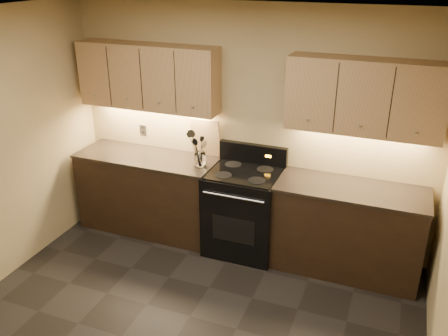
{
  "coord_description": "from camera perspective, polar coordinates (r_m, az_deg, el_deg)",
  "views": [
    {
      "loc": [
        1.51,
        -2.6,
        2.96
      ],
      "look_at": [
        -0.06,
        1.45,
        1.05
      ],
      "focal_mm": 38.0,
      "sensor_mm": 36.0,
      "label": 1
    }
  ],
  "objects": [
    {
      "name": "upper_cab_left",
      "position": [
        5.29,
        -9.12,
        10.79
      ],
      "size": [
        1.6,
        0.3,
        0.7
      ],
      "primitive_type": "cube",
      "color": "tan",
      "rests_on": "wall_back"
    },
    {
      "name": "counter_right",
      "position": [
        4.98,
        14.62,
        -7.15
      ],
      "size": [
        1.46,
        0.62,
        0.93
      ],
      "color": "black",
      "rests_on": "ground"
    },
    {
      "name": "steel_skimmer",
      "position": [
        5.0,
        -2.69,
        2.42
      ],
      "size": [
        0.2,
        0.13,
        0.41
      ],
      "primitive_type": null,
      "rotation": [
        0.1,
        -0.28,
        -0.07
      ],
      "color": "silver",
      "rests_on": "utensil_crock"
    },
    {
      "name": "wooden_spoon",
      "position": [
        5.04,
        -3.38,
        1.91
      ],
      "size": [
        0.15,
        0.1,
        0.29
      ],
      "primitive_type": null,
      "rotation": [
        -0.12,
        0.34,
        0.09
      ],
      "color": "tan",
      "rests_on": "utensil_crock"
    },
    {
      "name": "counter_left",
      "position": [
        5.62,
        -9.0,
        -2.93
      ],
      "size": [
        1.62,
        0.62,
        0.93
      ],
      "color": "black",
      "rests_on": "ground"
    },
    {
      "name": "outlet_plate",
      "position": [
        5.69,
        -9.71,
        4.55
      ],
      "size": [
        0.08,
        0.01,
        0.12
      ],
      "primitive_type": "cube",
      "color": "#B2B5BA",
      "rests_on": "wall_back"
    },
    {
      "name": "steel_spatula",
      "position": [
        5.03,
        -2.69,
        2.55
      ],
      "size": [
        0.23,
        0.15,
        0.41
      ],
      "primitive_type": null,
      "rotation": [
        0.19,
        -0.34,
        -0.16
      ],
      "color": "silver",
      "rests_on": "utensil_crock"
    },
    {
      "name": "cutting_board",
      "position": [
        5.29,
        -2.24,
        3.7
      ],
      "size": [
        0.35,
        0.09,
        0.43
      ],
      "primitive_type": "cube",
      "rotation": [
        0.15,
        0.0,
        -0.02
      ],
      "color": "tan",
      "rests_on": "counter_left"
    },
    {
      "name": "upper_cab_right",
      "position": [
        4.61,
        16.58,
        8.2
      ],
      "size": [
        1.44,
        0.3,
        0.7
      ],
      "primitive_type": "cube",
      "color": "tan",
      "rests_on": "wall_back"
    },
    {
      "name": "wall_back",
      "position": [
        5.12,
        2.88,
        4.8
      ],
      "size": [
        4.0,
        0.04,
        2.6
      ],
      "primitive_type": "cube",
      "color": "tan",
      "rests_on": "ground"
    },
    {
      "name": "ceiling",
      "position": [
        3.03,
        -9.27,
        16.65
      ],
      "size": [
        4.0,
        4.0,
        0.0
      ],
      "primitive_type": "plane",
      "rotation": [
        3.14,
        0.0,
        0.0
      ],
      "color": "silver",
      "rests_on": "wall_back"
    },
    {
      "name": "utensil_crock",
      "position": [
        5.07,
        -2.91,
        1.01
      ],
      "size": [
        0.16,
        0.16,
        0.15
      ],
      "color": "white",
      "rests_on": "counter_left"
    },
    {
      "name": "stove",
      "position": [
        5.15,
        2.41,
        -5.06
      ],
      "size": [
        0.76,
        0.68,
        1.14
      ],
      "color": "black",
      "rests_on": "ground"
    },
    {
      "name": "black_spoon",
      "position": [
        5.04,
        -2.94,
        2.18
      ],
      "size": [
        0.08,
        0.16,
        0.33
      ],
      "primitive_type": null,
      "rotation": [
        0.27,
        -0.09,
        0.13
      ],
      "color": "black",
      "rests_on": "utensil_crock"
    },
    {
      "name": "black_turner",
      "position": [
        5.01,
        -2.88,
        2.04
      ],
      "size": [
        0.1,
        0.16,
        0.34
      ],
      "primitive_type": null,
      "rotation": [
        -0.18,
        0.07,
        0.37
      ],
      "color": "black",
      "rests_on": "utensil_crock"
    }
  ]
}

